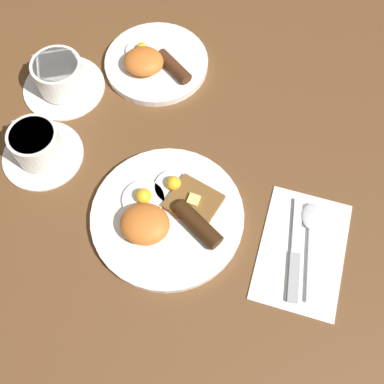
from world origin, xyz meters
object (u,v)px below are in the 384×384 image
(teacup_far, at_px, (60,78))
(teacup_near, at_px, (38,147))
(knife, at_px, (295,254))
(breakfast_plate_near, at_px, (166,215))
(breakfast_plate_far, at_px, (154,62))
(spoon, at_px, (311,226))

(teacup_far, bearing_deg, teacup_near, -86.13)
(teacup_near, bearing_deg, teacup_far, 93.87)
(teacup_near, relative_size, knife, 0.82)
(teacup_near, xyz_separation_m, knife, (0.48, -0.11, -0.02))
(teacup_near, bearing_deg, knife, -12.40)
(breakfast_plate_near, bearing_deg, breakfast_plate_far, 106.61)
(spoon, bearing_deg, teacup_near, 81.97)
(teacup_near, height_order, spoon, teacup_near)
(teacup_far, distance_m, knife, 0.56)
(breakfast_plate_far, distance_m, spoon, 0.46)
(teacup_near, distance_m, spoon, 0.51)
(teacup_far, bearing_deg, breakfast_plate_near, -42.09)
(breakfast_plate_far, height_order, teacup_far, teacup_far)
(breakfast_plate_near, relative_size, breakfast_plate_far, 1.25)
(teacup_near, bearing_deg, breakfast_plate_far, 57.60)
(breakfast_plate_near, xyz_separation_m, knife, (0.23, -0.03, -0.01))
(breakfast_plate_near, height_order, teacup_far, teacup_far)
(spoon, bearing_deg, breakfast_plate_far, 46.87)
(teacup_far, height_order, spoon, teacup_far)
(breakfast_plate_near, xyz_separation_m, breakfast_plate_far, (-0.10, 0.33, 0.00))
(knife, bearing_deg, teacup_far, 59.76)
(breakfast_plate_far, xyz_separation_m, teacup_far, (-0.17, -0.09, 0.02))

